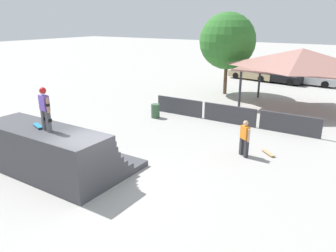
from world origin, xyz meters
name	(u,v)px	position (x,y,z in m)	size (l,w,h in m)	color
ground_plane	(102,188)	(0.00, 0.00, 0.00)	(160.00, 160.00, 0.00)	#A3A09B
quarter_pipe_ramp	(53,152)	(-2.49, -0.01, 0.83)	(5.55, 3.70, 1.91)	#424247
skater_on_deck	(45,106)	(-2.13, -0.40, 2.83)	(0.69, 0.29, 1.61)	#4C4C51
skateboard_on_deck	(38,126)	(-2.75, -0.32, 1.97)	(0.79, 0.45, 0.09)	silver
bystander_walking	(245,137)	(3.24, 5.56, 0.91)	(0.59, 0.47, 1.64)	#2D2D33
skateboard_on_ground	(269,153)	(4.13, 6.34, 0.06)	(0.76, 0.72, 0.09)	red
barrier_fence	(229,114)	(0.82, 9.74, 0.52)	(9.94, 0.12, 1.05)	#3D3D42
pavilion_shelter	(302,60)	(3.39, 15.08, 3.28)	(7.67, 4.77, 4.02)	#2D2D33
tree_beside_pavilion	(227,41)	(-2.59, 16.97, 4.16)	(4.35, 4.35, 6.34)	brown
trash_bin	(155,111)	(-3.44, 8.34, 0.42)	(0.52, 0.52, 0.85)	#385B3D
parked_car_tan	(252,73)	(-2.98, 24.66, 0.60)	(4.77, 2.45, 1.27)	tan
parked_car_black	(279,76)	(-0.18, 24.29, 0.60)	(4.79, 2.51, 1.27)	black
parked_car_silver	(312,79)	(2.62, 24.69, 0.60)	(4.53, 2.05, 1.27)	#A8AAAF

